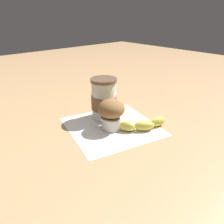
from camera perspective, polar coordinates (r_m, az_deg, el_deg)
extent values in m
plane|color=tan|center=(0.70, 0.00, -3.82)|extent=(3.00, 3.00, 0.00)
cube|color=white|center=(0.70, 0.00, -3.77)|extent=(0.32, 0.32, 0.00)
cylinder|color=silver|center=(0.73, -2.10, 3.19)|extent=(0.08, 0.08, 0.13)
cylinder|color=brown|center=(0.71, -2.19, 8.34)|extent=(0.09, 0.09, 0.01)
cylinder|color=#846042|center=(0.73, -2.10, 2.66)|extent=(0.09, 0.09, 0.05)
cylinder|color=white|center=(0.68, -0.16, -2.75)|extent=(0.06, 0.06, 0.04)
ellipsoid|color=olive|center=(0.66, -0.16, 0.91)|extent=(0.08, 0.08, 0.06)
ellipsoid|color=#D6CC4C|center=(0.67, 3.77, -3.72)|extent=(0.06, 0.05, 0.03)
ellipsoid|color=#D6CC4C|center=(0.67, 8.33, -3.51)|extent=(0.06, 0.07, 0.03)
ellipsoid|color=#D6CC4C|center=(0.71, 11.86, -2.45)|extent=(0.04, 0.06, 0.03)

